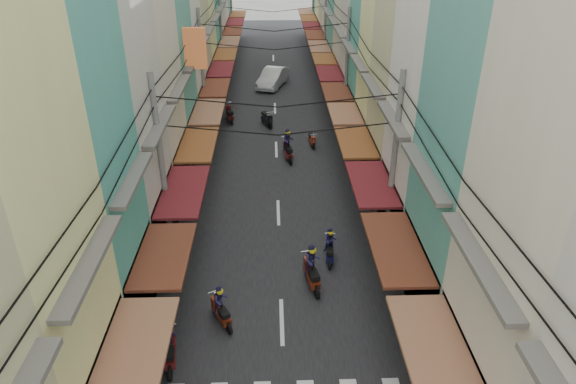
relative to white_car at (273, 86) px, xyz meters
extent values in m
plane|color=#61615C|center=(0.11, -27.87, 0.00)|extent=(160.00, 160.00, 0.00)
cube|color=black|center=(0.11, -7.87, 0.01)|extent=(10.00, 80.00, 0.02)
cube|color=gray|center=(-6.39, -7.87, 0.03)|extent=(3.00, 80.00, 0.06)
cube|color=gray|center=(6.61, -7.87, 0.03)|extent=(3.00, 80.00, 0.06)
cube|color=brown|center=(-3.99, -34.14, 3.00)|extent=(1.80, 4.33, 0.12)
cube|color=#595651|center=(-4.64, -34.14, 6.00)|extent=(0.50, 4.23, 0.15)
cube|color=teal|center=(-7.89, -29.63, 9.62)|extent=(6.00, 4.30, 19.25)
cube|color=black|center=(-5.49, -29.63, 1.60)|extent=(1.20, 4.13, 3.20)
cube|color=#5F2B1B|center=(-3.99, -29.63, 3.00)|extent=(1.80, 3.96, 0.12)
cube|color=#595651|center=(-4.64, -29.63, 6.00)|extent=(0.50, 3.87, 0.15)
cube|color=beige|center=(-7.89, -24.91, 10.47)|extent=(6.00, 5.14, 20.93)
cube|color=black|center=(-5.49, -24.91, 1.60)|extent=(1.20, 4.94, 3.20)
cube|color=maroon|center=(-3.99, -24.91, 3.00)|extent=(1.80, 4.73, 0.12)
cube|color=#595651|center=(-4.64, -24.91, 6.00)|extent=(0.50, 4.63, 0.15)
cube|color=beige|center=(-7.89, -19.87, 8.72)|extent=(6.00, 4.95, 17.43)
cube|color=black|center=(-5.49, -19.87, 1.60)|extent=(1.20, 4.75, 3.20)
cube|color=brown|center=(-3.99, -19.87, 3.00)|extent=(1.80, 4.56, 0.12)
cube|color=#595651|center=(-4.64, -19.87, 6.00)|extent=(0.50, 4.46, 0.15)
cube|color=teal|center=(-7.89, -14.89, 8.16)|extent=(6.00, 4.99, 16.32)
cube|color=black|center=(-5.49, -14.89, 1.60)|extent=(1.20, 4.80, 3.20)
cube|color=brown|center=(-3.99, -14.89, 3.00)|extent=(1.80, 4.60, 0.12)
cube|color=#595651|center=(-4.64, -14.89, 6.00)|extent=(0.50, 4.50, 0.15)
cube|color=black|center=(-5.49, -10.07, 1.60)|extent=(1.20, 4.46, 3.20)
cube|color=#5F2B1B|center=(-3.99, -10.07, 3.00)|extent=(1.80, 4.27, 0.12)
cube|color=#595651|center=(-4.64, -10.07, 6.00)|extent=(0.50, 4.18, 0.15)
cube|color=black|center=(-5.49, -5.30, 1.60)|extent=(1.20, 4.70, 3.20)
cube|color=maroon|center=(-3.99, -5.30, 3.00)|extent=(1.80, 4.50, 0.12)
cube|color=#595651|center=(-4.64, -5.30, 6.00)|extent=(0.50, 4.40, 0.15)
cube|color=black|center=(-5.49, -0.60, 1.60)|extent=(1.20, 4.34, 3.20)
cube|color=brown|center=(-3.99, -0.60, 3.00)|extent=(1.80, 4.16, 0.12)
cube|color=#595651|center=(-4.64, -0.60, 6.00)|extent=(0.50, 4.07, 0.15)
cube|color=black|center=(-5.49, 4.26, 1.60)|extent=(1.20, 4.99, 3.20)
cube|color=brown|center=(-3.99, 4.26, 3.00)|extent=(1.80, 4.78, 0.12)
cube|color=#595651|center=(-4.64, 4.26, 6.00)|extent=(0.50, 4.68, 0.15)
cube|color=black|center=(-5.49, 9.33, 1.60)|extent=(1.20, 4.74, 3.20)
cube|color=#5F2B1B|center=(-3.99, 9.33, 3.00)|extent=(1.80, 4.55, 0.12)
cube|color=#595651|center=(-4.64, 9.33, 6.00)|extent=(0.50, 4.45, 0.15)
cube|color=black|center=(-5.49, 14.28, 1.60)|extent=(1.20, 4.76, 3.20)
cube|color=maroon|center=(-3.99, 14.28, 3.00)|extent=(1.80, 4.56, 0.12)
cube|color=black|center=(-5.49, 19.28, 1.60)|extent=(1.20, 4.84, 3.20)
cube|color=brown|center=(-3.99, 19.28, 3.00)|extent=(1.80, 4.64, 0.12)
cube|color=#5D2D15|center=(-4.29, -15.87, 7.00)|extent=(1.20, 0.40, 2.20)
cube|color=brown|center=(4.21, -34.42, 3.00)|extent=(1.80, 4.58, 0.12)
cube|color=#595651|center=(4.86, -34.42, 6.00)|extent=(0.50, 4.48, 0.15)
cube|color=teal|center=(8.11, -29.42, 7.54)|extent=(6.00, 5.03, 15.08)
cube|color=black|center=(5.71, -29.42, 1.60)|extent=(1.20, 4.83, 3.20)
cube|color=#5F2B1B|center=(4.21, -29.42, 3.00)|extent=(1.80, 4.63, 0.12)
cube|color=#595651|center=(4.86, -29.42, 6.00)|extent=(0.50, 4.53, 0.15)
cube|color=black|center=(5.71, -24.51, 1.60)|extent=(1.20, 4.60, 3.20)
cube|color=maroon|center=(4.21, -24.51, 3.00)|extent=(1.80, 4.41, 0.12)
cube|color=#595651|center=(4.86, -24.51, 6.00)|extent=(0.50, 4.31, 0.15)
cube|color=black|center=(5.71, -19.85, 1.60)|extent=(1.20, 4.34, 3.20)
cube|color=brown|center=(4.21, -19.85, 3.00)|extent=(1.80, 4.16, 0.12)
cube|color=#595651|center=(4.86, -19.85, 6.00)|extent=(0.50, 4.07, 0.15)
cube|color=#E2DF8D|center=(8.11, -15.53, 7.06)|extent=(6.00, 4.12, 14.13)
cube|color=black|center=(5.71, -15.53, 1.60)|extent=(1.20, 3.96, 3.20)
cube|color=brown|center=(4.21, -15.53, 3.00)|extent=(1.80, 3.79, 0.12)
cube|color=#595651|center=(4.86, -15.53, 6.00)|extent=(0.50, 3.71, 0.15)
cube|color=black|center=(5.71, -11.26, 1.60)|extent=(1.20, 4.23, 3.20)
cube|color=#5F2B1B|center=(4.21, -11.26, 3.00)|extent=(1.80, 4.05, 0.12)
cube|color=#595651|center=(4.86, -11.26, 6.00)|extent=(0.50, 3.96, 0.15)
cube|color=black|center=(5.71, -6.74, 1.60)|extent=(1.20, 4.45, 3.20)
cube|color=maroon|center=(4.21, -6.74, 3.00)|extent=(1.80, 4.26, 0.12)
cube|color=#595651|center=(4.86, -6.74, 6.00)|extent=(0.50, 4.17, 0.15)
cube|color=black|center=(5.71, -2.42, 1.60)|extent=(1.20, 3.84, 3.20)
cube|color=brown|center=(4.21, -2.42, 3.00)|extent=(1.80, 3.68, 0.12)
cube|color=#595651|center=(4.86, -2.42, 6.00)|extent=(0.50, 3.60, 0.15)
cube|color=black|center=(5.71, 2.08, 1.60)|extent=(1.20, 4.81, 3.20)
cube|color=brown|center=(4.21, 2.08, 3.00)|extent=(1.80, 4.61, 0.12)
cube|color=#595651|center=(4.86, 2.08, 6.00)|extent=(0.50, 4.51, 0.15)
cube|color=black|center=(5.71, 7.09, 1.60)|extent=(1.20, 4.80, 3.20)
cube|color=#5F2B1B|center=(4.21, 7.09, 3.00)|extent=(1.80, 4.60, 0.12)
cube|color=#595651|center=(4.86, 7.09, 6.00)|extent=(0.50, 4.50, 0.15)
cube|color=black|center=(5.71, 11.75, 1.60)|extent=(1.20, 4.15, 3.20)
cube|color=maroon|center=(4.21, 11.75, 3.00)|extent=(1.80, 3.97, 0.12)
cube|color=black|center=(5.71, 16.07, 1.60)|extent=(1.20, 4.16, 3.20)
cube|color=brown|center=(4.21, 16.07, 3.00)|extent=(1.80, 3.99, 0.12)
cube|color=black|center=(5.71, 20.67, 1.60)|extent=(1.20, 4.68, 3.20)
cube|color=brown|center=(4.21, 20.67, 3.00)|extent=(1.80, 4.49, 0.12)
cylinder|color=gray|center=(-4.79, -24.87, 4.10)|extent=(0.26, 0.26, 8.20)
cylinder|color=gray|center=(5.01, -24.87, 4.10)|extent=(0.26, 0.26, 8.20)
cylinder|color=gray|center=(-4.79, -9.87, 4.10)|extent=(0.26, 0.26, 8.20)
cylinder|color=gray|center=(5.01, -9.87, 4.10)|extent=(0.26, 0.26, 8.20)
cylinder|color=gray|center=(-4.79, 5.13, 4.10)|extent=(0.26, 0.26, 8.20)
cylinder|color=gray|center=(5.01, 5.13, 4.10)|extent=(0.26, 0.26, 8.20)
cylinder|color=gray|center=(-4.79, 20.13, 4.10)|extent=(0.26, 0.26, 8.20)
cylinder|color=gray|center=(5.01, 20.13, 4.10)|extent=(0.26, 0.26, 8.20)
imported|color=silver|center=(0.00, 0.00, 0.00)|extent=(6.00, 3.79, 1.98)
imported|color=black|center=(7.61, -29.86, 0.00)|extent=(1.85, 1.00, 1.21)
cylinder|color=black|center=(-2.12, -29.26, 0.24)|extent=(0.09, 0.49, 0.49)
cylinder|color=black|center=(-2.12, -30.48, 0.24)|extent=(0.09, 0.49, 0.49)
cube|color=maroon|center=(-2.12, -29.87, 0.39)|extent=(0.32, 1.08, 0.26)
cube|color=black|center=(-2.12, -30.10, 0.68)|extent=(0.30, 0.52, 0.17)
cube|color=maroon|center=(-2.12, -29.35, 0.61)|extent=(0.28, 0.26, 0.52)
imported|color=#221F49|center=(-2.12, -29.87, 0.52)|extent=(0.49, 0.35, 1.24)
sphere|color=yellow|center=(-2.12, -29.87, 1.45)|extent=(0.26, 0.26, 0.26)
cylinder|color=black|center=(2.30, -25.50, 0.24)|extent=(0.09, 0.48, 0.48)
cylinder|color=black|center=(2.30, -26.70, 0.24)|extent=(0.09, 0.48, 0.48)
cube|color=#121346|center=(2.30, -26.10, 0.39)|extent=(0.31, 1.06, 0.26)
cube|color=black|center=(2.30, -26.33, 0.67)|extent=(0.30, 0.51, 0.17)
cube|color=#121346|center=(2.30, -25.59, 0.60)|extent=(0.28, 0.26, 0.51)
imported|color=#221F49|center=(2.30, -26.10, 0.51)|extent=(0.49, 0.35, 1.23)
sphere|color=yellow|center=(2.30, -26.10, 1.43)|extent=(0.26, 0.26, 0.26)
cylinder|color=black|center=(0.83, -14.73, 0.29)|extent=(0.11, 0.58, 0.58)
cylinder|color=black|center=(0.83, -16.17, 0.29)|extent=(0.11, 0.58, 0.58)
cube|color=#601313|center=(0.83, -15.45, 0.47)|extent=(0.38, 1.27, 0.31)
cube|color=black|center=(0.83, -15.72, 0.80)|extent=(0.35, 0.61, 0.20)
cube|color=#601313|center=(0.83, -14.84, 0.72)|extent=(0.33, 0.31, 0.61)
imported|color=#221F49|center=(0.83, -15.45, 0.61)|extent=(0.58, 0.41, 1.47)
sphere|color=yellow|center=(0.83, -15.45, 1.72)|extent=(0.31, 0.31, 0.31)
cylinder|color=black|center=(2.46, -12.72, 0.24)|extent=(0.09, 0.48, 0.48)
cylinder|color=black|center=(2.46, -13.91, 0.24)|extent=(0.09, 0.48, 0.48)
cube|color=maroon|center=(2.46, -13.32, 0.39)|extent=(0.31, 1.05, 0.26)
cube|color=black|center=(2.46, -13.55, 0.66)|extent=(0.29, 0.50, 0.17)
cube|color=maroon|center=(2.46, -12.81, 0.60)|extent=(0.28, 0.26, 0.50)
cylinder|color=black|center=(-3.21, -7.93, 0.29)|extent=(0.11, 0.58, 0.58)
cylinder|color=black|center=(-3.21, -9.37, 0.29)|extent=(0.11, 0.58, 0.58)
cube|color=#601313|center=(-3.21, -8.65, 0.47)|extent=(0.38, 1.28, 0.31)
cube|color=black|center=(-3.21, -8.93, 0.80)|extent=(0.36, 0.61, 0.20)
cube|color=#601313|center=(-3.21, -8.04, 0.72)|extent=(0.33, 0.31, 0.61)
cylinder|color=black|center=(-0.53, -8.82, 0.29)|extent=(0.11, 0.58, 0.58)
cylinder|color=black|center=(-0.53, -10.28, 0.29)|extent=(0.11, 0.58, 0.58)
cube|color=black|center=(-0.53, -9.55, 0.47)|extent=(0.38, 1.29, 0.31)
cube|color=black|center=(-0.53, -9.83, 0.81)|extent=(0.36, 0.62, 0.20)
cube|color=black|center=(-0.53, -8.94, 0.73)|extent=(0.34, 0.31, 0.62)
cylinder|color=black|center=(-3.69, -31.12, 0.26)|extent=(0.10, 0.52, 0.52)
cylinder|color=black|center=(-3.69, -32.41, 0.26)|extent=(0.10, 0.52, 0.52)
cube|color=#601313|center=(-3.69, -31.76, 0.42)|extent=(0.34, 1.14, 0.28)
cube|color=black|center=(-3.69, -32.01, 0.72)|extent=(0.32, 0.55, 0.18)
cube|color=#601313|center=(-3.69, -31.22, 0.65)|extent=(0.30, 0.28, 0.55)
imported|color=#221F49|center=(-3.69, -31.76, 0.55)|extent=(0.52, 0.37, 1.32)
sphere|color=yellow|center=(-3.69, -31.76, 1.54)|extent=(0.28, 0.28, 0.28)
cylinder|color=black|center=(1.39, -27.11, 0.29)|extent=(0.11, 0.58, 0.58)
cylinder|color=black|center=(1.39, -28.56, 0.29)|extent=(0.11, 0.58, 0.58)
cube|color=maroon|center=(1.39, -27.84, 0.47)|extent=(0.38, 1.28, 0.31)
cube|color=black|center=(1.39, -28.11, 0.80)|extent=(0.36, 0.61, 0.20)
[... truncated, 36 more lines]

